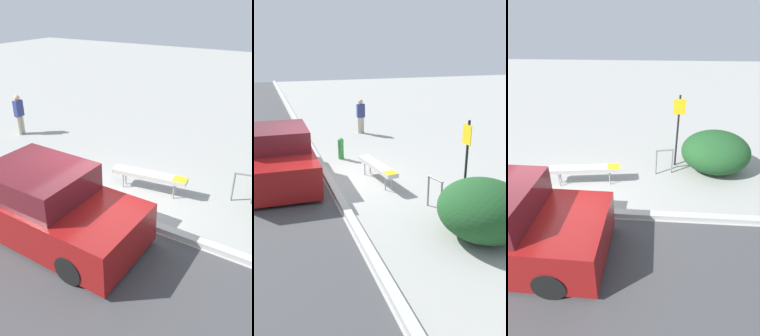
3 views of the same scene
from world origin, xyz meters
TOP-DOWN VIEW (x-y plane):
  - ground_plane at (0.00, 0.00)m, footprint 60.00×60.00m
  - curb at (0.00, 0.00)m, footprint 60.00×0.20m
  - bench at (0.53, 1.39)m, footprint 2.08×0.63m
  - bike_rack at (2.81, 2.15)m, footprint 0.55×0.18m
  - fire_hydrant at (-2.06, 0.84)m, footprint 0.36×0.22m
  - pedestrian at (-5.67, 2.58)m, footprint 0.21×0.36m
  - parked_car_near at (-0.55, -1.34)m, footprint 4.33×1.96m

SIDE VIEW (x-z plane):
  - ground_plane at x=0.00m, z-range 0.00..0.00m
  - curb at x=0.00m, z-range 0.00..0.13m
  - fire_hydrant at x=-2.06m, z-range 0.03..0.79m
  - bench at x=0.53m, z-range 0.20..0.76m
  - bike_rack at x=2.81m, z-range 0.09..0.91m
  - parked_car_near at x=-0.55m, z-range -0.09..1.51m
  - pedestrian at x=-5.67m, z-range 0.05..1.59m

